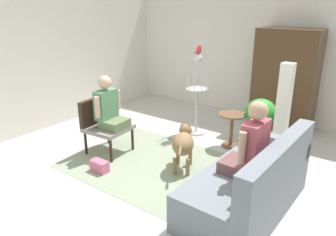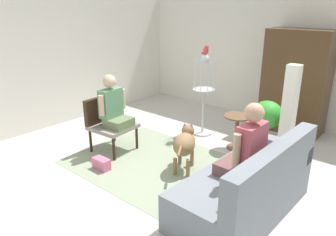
% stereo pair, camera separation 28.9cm
% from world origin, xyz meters
% --- Properties ---
extents(ground_plane, '(7.49, 7.49, 0.00)m').
position_xyz_m(ground_plane, '(0.00, 0.00, 0.00)').
color(ground_plane, beige).
extents(back_wall, '(6.76, 0.12, 2.59)m').
position_xyz_m(back_wall, '(0.00, 3.18, 1.29)').
color(back_wall, silver).
rests_on(back_wall, ground).
extents(left_wall, '(0.12, 6.84, 2.59)m').
position_xyz_m(left_wall, '(-3.14, 0.30, 1.29)').
color(left_wall, silver).
rests_on(left_wall, ground).
extents(area_rug, '(3.11, 1.95, 0.01)m').
position_xyz_m(area_rug, '(-0.10, 0.07, 0.00)').
color(area_rug, gray).
rests_on(area_rug, ground).
extents(couch, '(0.94, 1.84, 0.93)m').
position_xyz_m(couch, '(1.17, -0.13, 0.32)').
color(couch, slate).
rests_on(couch, ground).
extents(armchair, '(0.67, 0.68, 0.87)m').
position_xyz_m(armchair, '(-1.41, -0.02, 0.51)').
color(armchair, black).
rests_on(armchair, ground).
extents(person_on_couch, '(0.46, 0.55, 0.88)m').
position_xyz_m(person_on_couch, '(1.12, -0.16, 0.80)').
color(person_on_couch, brown).
extents(person_on_armchair, '(0.45, 0.54, 0.82)m').
position_xyz_m(person_on_armchair, '(-1.26, -0.01, 0.77)').
color(person_on_armchair, '#64774F').
extents(round_end_table, '(0.45, 0.45, 0.58)m').
position_xyz_m(round_end_table, '(0.20, 1.35, 0.36)').
color(round_end_table, brown).
rests_on(round_end_table, ground).
extents(dog, '(0.49, 0.73, 0.63)m').
position_xyz_m(dog, '(-0.02, 0.23, 0.41)').
color(dog, olive).
rests_on(dog, ground).
extents(bird_cage_stand, '(0.40, 0.40, 1.47)m').
position_xyz_m(bird_cage_stand, '(-0.60, 1.53, 0.75)').
color(bird_cage_stand, silver).
rests_on(bird_cage_stand, ground).
extents(parrot, '(0.17, 0.10, 0.16)m').
position_xyz_m(parrot, '(-0.59, 1.53, 1.54)').
color(parrot, red).
rests_on(parrot, bird_cage_stand).
extents(potted_plant, '(0.49, 0.49, 0.85)m').
position_xyz_m(potted_plant, '(0.60, 1.56, 0.53)').
color(potted_plant, '#996047').
rests_on(potted_plant, ground).
extents(column_lamp, '(0.20, 0.20, 1.49)m').
position_xyz_m(column_lamp, '(0.97, 1.45, 0.74)').
color(column_lamp, '#4C4742').
rests_on(column_lamp, ground).
extents(armoire_cabinet, '(1.11, 0.56, 1.88)m').
position_xyz_m(armoire_cabinet, '(0.57, 2.77, 0.94)').
color(armoire_cabinet, '#4C331E').
rests_on(armoire_cabinet, ground).
extents(handbag, '(0.27, 0.14, 0.17)m').
position_xyz_m(handbag, '(-0.93, -0.56, 0.08)').
color(handbag, '#D8668C').
rests_on(handbag, ground).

